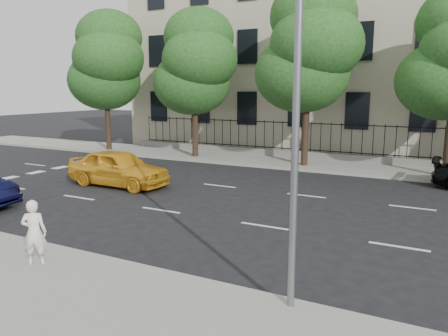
# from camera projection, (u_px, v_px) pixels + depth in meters

# --- Properties ---
(ground) EXTENTS (120.00, 120.00, 0.00)m
(ground) POSITION_uv_depth(u_px,v_px,m) (229.00, 252.00, 11.67)
(ground) COLOR black
(ground) RESTS_ON ground
(near_sidewalk) EXTENTS (60.00, 4.00, 0.15)m
(near_sidewalk) POSITION_uv_depth(u_px,v_px,m) (133.00, 318.00, 8.16)
(near_sidewalk) COLOR gray
(near_sidewalk) RESTS_ON ground
(far_sidewalk) EXTENTS (60.00, 4.00, 0.15)m
(far_sidewalk) POSITION_uv_depth(u_px,v_px,m) (344.00, 167.00, 23.88)
(far_sidewalk) COLOR gray
(far_sidewalk) RESTS_ON ground
(lane_markings) EXTENTS (49.60, 4.62, 0.01)m
(lane_markings) POSITION_uv_depth(u_px,v_px,m) (288.00, 209.00, 15.82)
(lane_markings) COLOR silver
(lane_markings) RESTS_ON ground
(crosswalk) EXTENTS (0.50, 12.10, 0.01)m
(crosswalk) POSITION_uv_depth(u_px,v_px,m) (23.00, 175.00, 22.02)
(crosswalk) COLOR silver
(crosswalk) RESTS_ON ground
(masonry_building) EXTENTS (34.60, 12.11, 18.50)m
(masonry_building) POSITION_uv_depth(u_px,v_px,m) (379.00, 19.00, 30.10)
(masonry_building) COLOR #BCAE95
(masonry_building) RESTS_ON ground
(iron_fence) EXTENTS (30.00, 0.50, 2.20)m
(iron_fence) POSITION_uv_depth(u_px,v_px,m) (351.00, 153.00, 25.27)
(iron_fence) COLOR slate
(iron_fence) RESTS_ON far_sidewalk
(street_light) EXTENTS (0.25, 3.32, 8.05)m
(street_light) POSITION_uv_depth(u_px,v_px,m) (307.00, 42.00, 8.07)
(street_light) COLOR slate
(street_light) RESTS_ON near_sidewalk
(tree_a) EXTENTS (5.71, 5.31, 9.39)m
(tree_a) POSITION_uv_depth(u_px,v_px,m) (107.00, 61.00, 29.46)
(tree_a) COLOR #382619
(tree_a) RESTS_ON far_sidewalk
(tree_b) EXTENTS (5.53, 5.12, 8.97)m
(tree_b) POSITION_uv_depth(u_px,v_px,m) (196.00, 63.00, 26.35)
(tree_b) COLOR #382619
(tree_b) RESTS_ON far_sidewalk
(tree_c) EXTENTS (5.89, 5.50, 9.80)m
(tree_c) POSITION_uv_depth(u_px,v_px,m) (310.00, 48.00, 23.08)
(tree_c) COLOR #382619
(tree_c) RESTS_ON far_sidewalk
(yellow_taxi) EXTENTS (4.83, 2.00, 1.64)m
(yellow_taxi) POSITION_uv_depth(u_px,v_px,m) (118.00, 168.00, 19.48)
(yellow_taxi) COLOR gold
(yellow_taxi) RESTS_ON ground
(woman_near) EXTENTS (0.69, 0.63, 1.59)m
(woman_near) POSITION_uv_depth(u_px,v_px,m) (34.00, 232.00, 10.36)
(woman_near) COLOR white
(woman_near) RESTS_ON near_sidewalk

